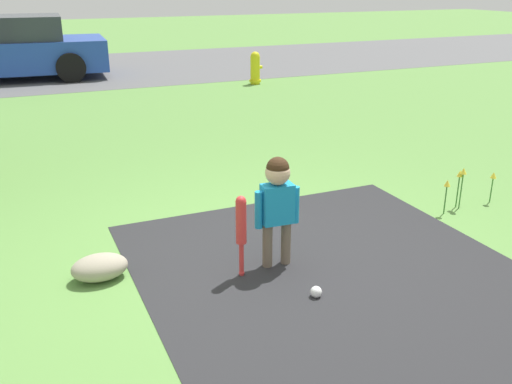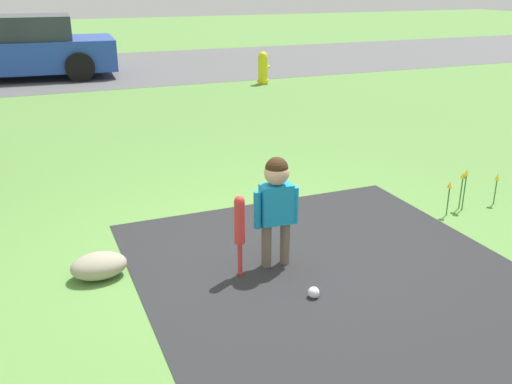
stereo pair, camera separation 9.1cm
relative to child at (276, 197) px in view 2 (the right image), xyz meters
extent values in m
plane|color=#5B8C42|center=(-0.13, 0.25, -0.57)|extent=(60.00, 60.00, 0.00)
cube|color=#59595B|center=(-0.13, 11.04, -0.57)|extent=(40.00, 6.00, 0.01)
cylinder|color=#6B5B4C|center=(-0.08, 0.00, -0.39)|extent=(0.08, 0.08, 0.36)
cylinder|color=#6B5B4C|center=(0.08, 0.00, -0.39)|extent=(0.08, 0.08, 0.36)
cube|color=#198CC6|center=(0.00, 0.00, -0.06)|extent=(0.25, 0.15, 0.31)
cylinder|color=#198CC6|center=(-0.15, 0.01, -0.09)|extent=(0.06, 0.06, 0.29)
cylinder|color=#198CC6|center=(0.15, -0.01, -0.09)|extent=(0.06, 0.06, 0.29)
sphere|color=#D8AD8C|center=(0.00, 0.00, 0.19)|extent=(0.19, 0.19, 0.19)
sphere|color=#382314|center=(0.00, 0.00, 0.22)|extent=(0.17, 0.17, 0.17)
sphere|color=red|center=(-0.32, -0.05, -0.55)|extent=(0.04, 0.04, 0.04)
cylinder|color=red|center=(-0.32, -0.05, -0.43)|extent=(0.04, 0.04, 0.27)
cylinder|color=red|center=(-0.32, -0.05, -0.13)|extent=(0.08, 0.08, 0.33)
sphere|color=red|center=(-0.32, -0.05, 0.03)|extent=(0.07, 0.07, 0.07)
sphere|color=white|center=(0.05, -0.55, -0.53)|extent=(0.08, 0.08, 0.08)
cylinder|color=yellow|center=(3.10, 7.53, -0.28)|extent=(0.20, 0.20, 0.58)
sphere|color=yellow|center=(3.10, 7.53, 0.01)|extent=(0.19, 0.19, 0.19)
cylinder|color=yellow|center=(3.10, 7.53, -0.50)|extent=(0.25, 0.25, 0.05)
cylinder|color=yellow|center=(3.21, 7.53, -0.22)|extent=(0.09, 0.07, 0.07)
cube|color=#2347AD|center=(-1.68, 10.31, -0.06)|extent=(4.37, 2.12, 0.67)
cube|color=#2D333D|center=(-1.47, 10.29, 0.53)|extent=(2.14, 1.75, 0.50)
cylinder|color=black|center=(-0.43, 9.29, -0.26)|extent=(0.63, 0.22, 0.62)
cylinder|color=black|center=(-0.31, 11.14, -0.26)|extent=(0.63, 0.22, 0.62)
cylinder|color=#38702D|center=(2.14, 0.34, -0.39)|extent=(0.01, 0.01, 0.35)
cone|color=yellow|center=(2.14, 0.34, -0.19)|extent=(0.06, 0.06, 0.06)
cylinder|color=#38702D|center=(2.13, 0.38, -0.41)|extent=(0.01, 0.01, 0.32)
cone|color=yellow|center=(2.13, 0.38, -0.22)|extent=(0.06, 0.06, 0.06)
cylinder|color=#38702D|center=(2.53, 0.34, -0.44)|extent=(0.01, 0.01, 0.26)
cone|color=yellow|center=(2.53, 0.34, -0.28)|extent=(0.06, 0.06, 0.06)
cylinder|color=#38702D|center=(1.91, 0.29, -0.43)|extent=(0.01, 0.01, 0.28)
cone|color=yellow|center=(1.91, 0.29, -0.26)|extent=(0.06, 0.06, 0.06)
ellipsoid|color=#9E937F|center=(-1.30, 0.32, -0.47)|extent=(0.42, 0.29, 0.19)
camera|label=1|loc=(-1.74, -3.58, 1.53)|focal=40.00mm
camera|label=2|loc=(-1.66, -3.62, 1.53)|focal=40.00mm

